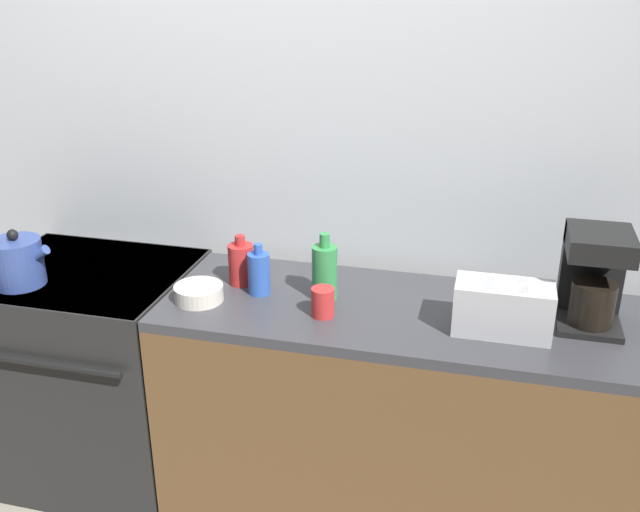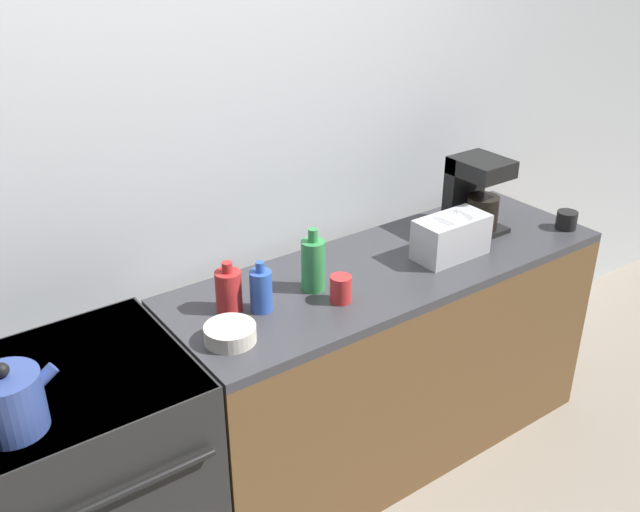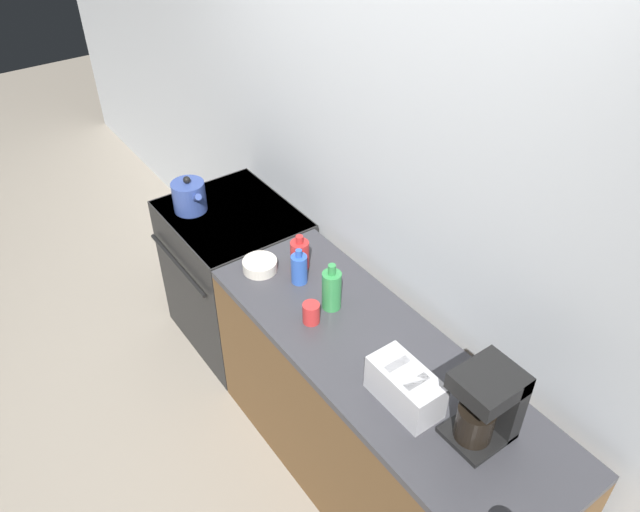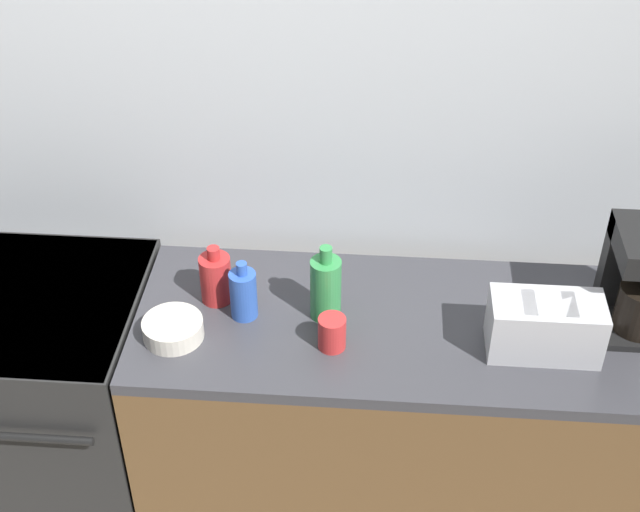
{
  "view_description": "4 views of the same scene",
  "coord_description": "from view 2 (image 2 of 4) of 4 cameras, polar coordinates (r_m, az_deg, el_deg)",
  "views": [
    {
      "loc": [
        0.81,
        -1.81,
        1.95
      ],
      "look_at": [
        0.24,
        0.4,
        1.0
      ],
      "focal_mm": 40.0,
      "sensor_mm": 36.0,
      "label": 1
    },
    {
      "loc": [
        -1.01,
        -1.51,
        2.14
      ],
      "look_at": [
        0.31,
        0.32,
        1.01
      ],
      "focal_mm": 40.0,
      "sensor_mm": 36.0,
      "label": 2
    },
    {
      "loc": [
        1.93,
        -0.93,
        2.77
      ],
      "look_at": [
        0.18,
        0.32,
        1.11
      ],
      "focal_mm": 35.0,
      "sensor_mm": 36.0,
      "label": 3
    },
    {
      "loc": [
        0.41,
        -1.58,
        2.54
      ],
      "look_at": [
        0.26,
        0.37,
        1.05
      ],
      "focal_mm": 50.0,
      "sensor_mm": 36.0,
      "label": 4
    }
  ],
  "objects": [
    {
      "name": "toaster",
      "position": [
        2.82,
        10.45,
        1.52
      ],
      "size": [
        0.3,
        0.15,
        0.16
      ],
      "color": "#BCBCC1",
      "rests_on": "counter_block"
    },
    {
      "name": "cup_red",
      "position": [
        2.47,
        1.67,
        -2.65
      ],
      "size": [
        0.08,
        0.08,
        0.1
      ],
      "color": "red",
      "rests_on": "counter_block"
    },
    {
      "name": "bottle_green",
      "position": [
        2.52,
        -0.55,
        -0.66
      ],
      "size": [
        0.09,
        0.09,
        0.24
      ],
      "color": "#338C47",
      "rests_on": "counter_block"
    },
    {
      "name": "counter_block",
      "position": [
        2.99,
        5.43,
        -8.16
      ],
      "size": [
        1.8,
        0.61,
        0.88
      ],
      "color": "brown",
      "rests_on": "ground_plane"
    },
    {
      "name": "bowl",
      "position": [
        2.28,
        -7.2,
        -6.17
      ],
      "size": [
        0.17,
        0.17,
        0.05
      ],
      "color": "beige",
      "rests_on": "counter_block"
    },
    {
      "name": "kettle",
      "position": [
        2.05,
        -23.55,
        -10.67
      ],
      "size": [
        0.23,
        0.18,
        0.21
      ],
      "color": "#33478C",
      "rests_on": "stove"
    },
    {
      "name": "stove",
      "position": [
        2.52,
        -18.74,
        -17.19
      ],
      "size": [
        0.75,
        0.68,
        0.88
      ],
      "color": "black",
      "rests_on": "ground_plane"
    },
    {
      "name": "coffee_maker",
      "position": [
        3.05,
        12.27,
        5.04
      ],
      "size": [
        0.19,
        0.22,
        0.31
      ],
      "color": "black",
      "rests_on": "counter_block"
    },
    {
      "name": "bottle_red",
      "position": [
        2.42,
        -7.32,
        -2.74
      ],
      "size": [
        0.09,
        0.09,
        0.18
      ],
      "color": "#B72828",
      "rests_on": "counter_block"
    },
    {
      "name": "bottle_blue",
      "position": [
        2.41,
        -4.74,
        -2.74
      ],
      "size": [
        0.08,
        0.08,
        0.18
      ],
      "color": "#2D56B7",
      "rests_on": "counter_block"
    },
    {
      "name": "cup_black",
      "position": [
        3.2,
        19.12,
        2.74
      ],
      "size": [
        0.09,
        0.09,
        0.08
      ],
      "color": "black",
      "rests_on": "counter_block"
    },
    {
      "name": "wall_back",
      "position": [
        2.57,
        -10.58,
        7.12
      ],
      "size": [
        8.0,
        0.05,
        2.6
      ],
      "color": "silver",
      "rests_on": "ground_plane"
    }
  ]
}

